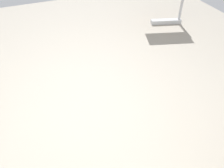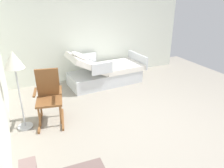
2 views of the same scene
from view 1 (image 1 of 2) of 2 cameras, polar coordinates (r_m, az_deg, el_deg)
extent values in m
plane|color=gray|center=(3.14, -6.07, -2.97)|extent=(7.14, 7.14, 0.00)
cube|color=#B2B5BA|center=(5.04, 12.83, 14.45)|extent=(0.61, 0.29, 0.08)
cylinder|color=black|center=(5.12, 15.68, 14.29)|extent=(0.07, 0.07, 0.06)
cylinder|color=black|center=(4.97, 9.86, 14.37)|extent=(0.07, 0.07, 0.06)
cylinder|color=#B2B5BA|center=(4.97, 16.57, 18.63)|extent=(0.05, 0.05, 0.74)
camera|label=2|loc=(3.56, 75.57, 17.22)|focal=35.29mm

